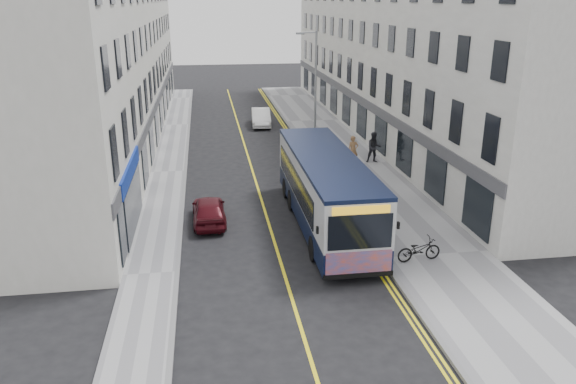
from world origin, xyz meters
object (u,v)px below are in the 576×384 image
object	(u,v)px
pedestrian_far	(374,147)
car_white	(261,117)
bicycle	(419,250)
streetlamp	(314,91)
car_maroon	(209,210)
pedestrian_near	(353,150)
city_bus	(326,189)

from	to	relation	value
pedestrian_far	car_white	bearing A→B (deg)	121.57
bicycle	streetlamp	bearing A→B (deg)	-2.23
car_maroon	pedestrian_far	bearing A→B (deg)	-142.50
bicycle	pedestrian_near	distance (m)	13.55
pedestrian_far	car_white	world-z (taller)	pedestrian_far
city_bus	pedestrian_near	distance (m)	9.99
streetlamp	pedestrian_far	bearing A→B (deg)	-29.14
city_bus	pedestrian_far	size ratio (longest dim) A/B	5.94
streetlamp	car_maroon	bearing A→B (deg)	-123.93
pedestrian_far	car_white	distance (m)	13.56
city_bus	car_maroon	distance (m)	5.48
pedestrian_far	car_maroon	distance (m)	13.26
bicycle	car_white	bearing A→B (deg)	1.23
pedestrian_near	car_maroon	bearing A→B (deg)	-136.19
pedestrian_near	car_white	bearing A→B (deg)	111.29
streetlamp	bicycle	size ratio (longest dim) A/B	4.45
car_white	streetlamp	bearing A→B (deg)	-73.82
car_white	pedestrian_far	bearing A→B (deg)	-61.23
city_bus	pedestrian_near	bearing A→B (deg)	68.04
streetlamp	bicycle	distance (m)	16.19
pedestrian_near	car_maroon	distance (m)	12.02
car_maroon	city_bus	bearing A→B (deg)	165.85
city_bus	car_maroon	world-z (taller)	city_bus
bicycle	pedestrian_far	xyz separation A→B (m)	(2.31, 13.76, 0.49)
bicycle	pedestrian_far	size ratio (longest dim) A/B	0.94
city_bus	pedestrian_near	xyz separation A→B (m)	(3.73, 9.24, -0.80)
pedestrian_near	pedestrian_far	world-z (taller)	pedestrian_far
car_white	bicycle	bearing A→B (deg)	-78.98
pedestrian_near	city_bus	bearing A→B (deg)	-110.12
pedestrian_far	car_white	size ratio (longest dim) A/B	0.46
city_bus	car_maroon	size ratio (longest dim) A/B	3.07
bicycle	car_maroon	distance (m)	9.72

